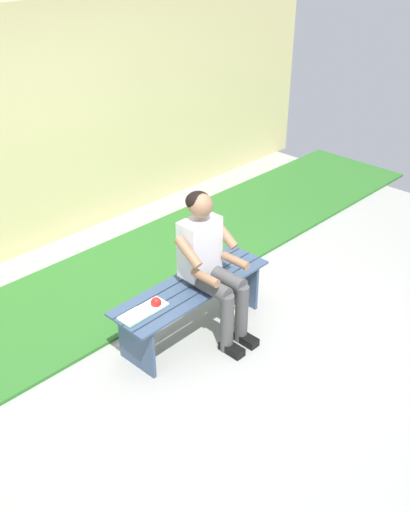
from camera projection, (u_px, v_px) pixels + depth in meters
name	position (u px, v px, depth m)	size (l,w,h in m)	color
ground_plane	(196.00, 461.00, 3.84)	(10.00, 7.00, 0.04)	#9E9E99
grass_strip	(116.00, 282.00, 5.66)	(9.00, 1.42, 0.03)	#2D6B28
bench_near	(192.00, 298.00, 4.84)	(1.51, 0.48, 0.47)	#384C6B
person_seated	(210.00, 261.00, 4.66)	(0.50, 0.69, 1.28)	silver
apple	(156.00, 303.00, 4.49)	(0.09, 0.09, 0.09)	red
book_open	(143.00, 311.00, 4.45)	(0.42, 0.17, 0.02)	white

